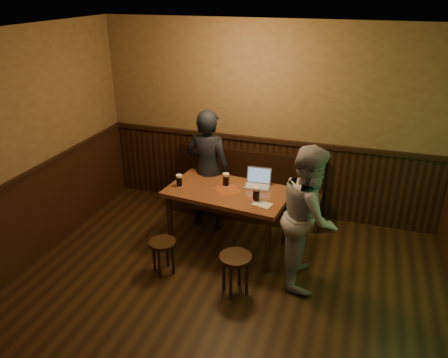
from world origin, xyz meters
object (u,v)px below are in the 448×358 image
pub_table (228,198)px  pint_mid (226,179)px  pint_right (256,194)px  person_grey (309,216)px  person_suit (208,170)px  laptop (258,181)px  stool_left (163,248)px  pint_left (179,180)px  bench (247,195)px  stool_right (235,263)px

pub_table → pint_mid: 0.24m
pub_table → pint_right: pint_right is taller
person_grey → pub_table: bearing=60.9°
person_suit → person_grey: bearing=153.6°
pub_table → laptop: (0.33, 0.25, 0.17)m
stool_left → pint_left: size_ratio=2.70×
bench → pint_right: 1.31m
pint_left → pint_right: bearing=-4.3°
pint_right → person_grey: bearing=-19.0°
pub_table → pint_mid: size_ratio=9.46×
pint_mid → person_grey: size_ratio=0.10×
pint_mid → person_suit: person_suit is taller
pint_mid → pint_right: (0.47, -0.29, 0.00)m
pub_table → pint_right: 0.48m
laptop → stool_right: bearing=-90.9°
pint_mid → person_grey: (1.14, -0.52, -0.07)m
pint_left → person_grey: bearing=-10.2°
pint_left → laptop: (0.96, 0.33, -0.02)m
stool_right → pint_right: (0.03, 0.75, 0.51)m
stool_left → person_suit: size_ratio=0.25×
bench → person_grey: person_grey is taller
laptop → person_suit: size_ratio=0.19×
stool_left → pint_mid: (0.49, 0.94, 0.55)m
person_grey → pint_right: bearing=61.9°
pub_table → stool_right: bearing=-60.9°
bench → stool_left: (-0.55, -1.75, 0.04)m
stool_right → pint_right: size_ratio=2.85×
stool_right → pint_mid: bearing=113.3°
stool_left → stool_right: (0.93, -0.09, 0.04)m
pint_right → pint_left: bearing=175.7°
pint_left → person_grey: size_ratio=0.10×
stool_right → pint_left: bearing=140.8°
bench → pub_table: bench is taller
bench → stool_left: bench is taller
bench → pint_right: bearing=-69.6°
stool_left → pint_mid: pint_mid is taller
pub_table → stool_left: 1.05m
laptop → person_suit: (-0.76, 0.18, -0.02)m
stool_left → pint_left: pint_left is taller
bench → stool_right: 1.88m
stool_right → person_suit: bearing=120.9°
pub_table → person_suit: person_suit is taller
laptop → person_grey: size_ratio=0.20×
pint_left → stool_right: bearing=-39.2°
bench → pint_mid: (-0.07, -0.81, 0.59)m
stool_right → laptop: 1.26m
stool_right → laptop: bearing=92.4°
pint_right → person_suit: bearing=144.5°
pint_right → person_grey: (0.67, -0.23, -0.07)m
bench → pint_left: bearing=-121.9°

